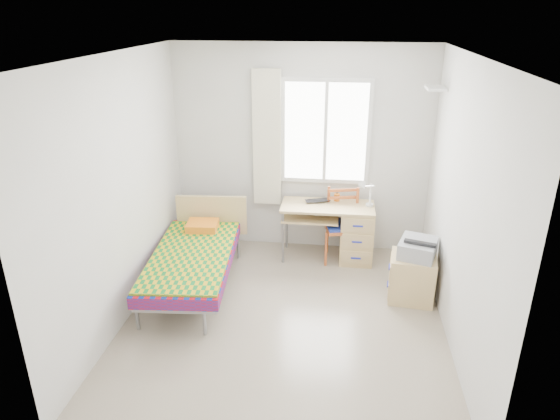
# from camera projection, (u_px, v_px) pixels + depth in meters

# --- Properties ---
(floor) EXTENTS (3.50, 3.50, 0.00)m
(floor) POSITION_uv_depth(u_px,v_px,m) (284.00, 318.00, 5.13)
(floor) COLOR #BCAD93
(floor) RESTS_ON ground
(ceiling) EXTENTS (3.50, 3.50, 0.00)m
(ceiling) POSITION_uv_depth(u_px,v_px,m) (285.00, 55.00, 4.15)
(ceiling) COLOR white
(ceiling) RESTS_ON wall_back
(wall_back) EXTENTS (3.20, 0.00, 3.20)m
(wall_back) POSITION_uv_depth(u_px,v_px,m) (301.00, 151.00, 6.25)
(wall_back) COLOR silver
(wall_back) RESTS_ON ground
(wall_left) EXTENTS (0.00, 3.50, 3.50)m
(wall_left) POSITION_uv_depth(u_px,v_px,m) (121.00, 193.00, 4.83)
(wall_left) COLOR silver
(wall_left) RESTS_ON ground
(wall_right) EXTENTS (0.00, 3.50, 3.50)m
(wall_right) POSITION_uv_depth(u_px,v_px,m) (462.00, 209.00, 4.46)
(wall_right) COLOR silver
(wall_right) RESTS_ON ground
(window) EXTENTS (1.10, 0.04, 1.30)m
(window) POSITION_uv_depth(u_px,v_px,m) (326.00, 132.00, 6.10)
(window) COLOR white
(window) RESTS_ON wall_back
(curtain) EXTENTS (0.35, 0.05, 1.70)m
(curtain) POSITION_uv_depth(u_px,v_px,m) (267.00, 139.00, 6.18)
(curtain) COLOR beige
(curtain) RESTS_ON wall_back
(floating_shelf) EXTENTS (0.20, 0.32, 0.03)m
(floating_shelf) POSITION_uv_depth(u_px,v_px,m) (436.00, 88.00, 5.43)
(floating_shelf) COLOR white
(floating_shelf) RESTS_ON wall_right
(bed) EXTENTS (1.01, 1.91, 0.80)m
(bed) POSITION_uv_depth(u_px,v_px,m) (194.00, 256.00, 5.58)
(bed) COLOR gray
(bed) RESTS_ON floor
(desk) EXTENTS (1.14, 0.53, 0.71)m
(desk) POSITION_uv_depth(u_px,v_px,m) (351.00, 230.00, 6.21)
(desk) COLOR tan
(desk) RESTS_ON floor
(chair) EXTENTS (0.48, 0.48, 0.92)m
(chair) POSITION_uv_depth(u_px,v_px,m) (343.00, 221.00, 6.17)
(chair) COLOR #AE4F21
(chair) RESTS_ON floor
(cabinet) EXTENTS (0.52, 0.47, 0.51)m
(cabinet) POSITION_uv_depth(u_px,v_px,m) (412.00, 278.00, 5.39)
(cabinet) COLOR tan
(cabinet) RESTS_ON floor
(printer) EXTENTS (0.47, 0.51, 0.18)m
(printer) POSITION_uv_depth(u_px,v_px,m) (418.00, 248.00, 5.28)
(printer) COLOR #A7A9AF
(printer) RESTS_ON cabinet
(laptop) EXTENTS (0.36, 0.29, 0.02)m
(laptop) POSITION_uv_depth(u_px,v_px,m) (319.00, 202.00, 6.19)
(laptop) COLOR black
(laptop) RESTS_ON desk
(pen_cup) EXTENTS (0.09, 0.09, 0.09)m
(pen_cup) POSITION_uv_depth(u_px,v_px,m) (337.00, 197.00, 6.25)
(pen_cup) COLOR orange
(pen_cup) RESTS_ON desk
(task_lamp) EXTENTS (0.21, 0.31, 0.37)m
(task_lamp) POSITION_uv_depth(u_px,v_px,m) (366.00, 191.00, 5.92)
(task_lamp) COLOR white
(task_lamp) RESTS_ON desk
(book) EXTENTS (0.22, 0.24, 0.02)m
(book) POSITION_uv_depth(u_px,v_px,m) (312.00, 213.00, 6.22)
(book) COLOR gray
(book) RESTS_ON desk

